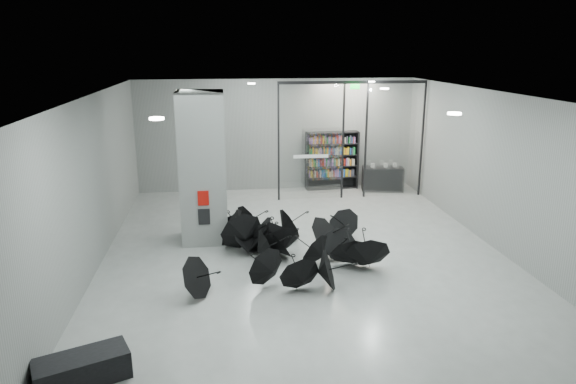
{
  "coord_description": "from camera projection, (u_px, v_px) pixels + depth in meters",
  "views": [
    {
      "loc": [
        -1.98,
        -11.47,
        5.07
      ],
      "look_at": [
        -0.3,
        1.5,
        1.4
      ],
      "focal_mm": 32.28,
      "sensor_mm": 36.0,
      "label": 1
    }
  ],
  "objects": [
    {
      "name": "umbrella_cluster",
      "position": [
        282.0,
        247.0,
        12.77
      ],
      "size": [
        5.32,
        4.52,
        1.33
      ],
      "color": "black",
      "rests_on": "ground"
    },
    {
      "name": "info_panel",
      "position": [
        204.0,
        217.0,
        13.34
      ],
      "size": [
        0.3,
        0.03,
        0.42
      ],
      "primitive_type": "cube",
      "color": "black",
      "rests_on": "column"
    },
    {
      "name": "exit_sign",
      "position": [
        355.0,
        87.0,
        16.89
      ],
      "size": [
        0.3,
        0.06,
        0.15
      ],
      "primitive_type": "cube",
      "color": "#0CE533",
      "rests_on": "room"
    },
    {
      "name": "bookshelf",
      "position": [
        332.0,
        160.0,
        18.97
      ],
      "size": [
        1.94,
        0.5,
        2.12
      ],
      "primitive_type": null,
      "rotation": [
        0.0,
        0.0,
        0.06
      ],
      "color": "black",
      "rests_on": "ground"
    },
    {
      "name": "shop_counter",
      "position": [
        382.0,
        179.0,
        18.83
      ],
      "size": [
        1.54,
        0.83,
        0.88
      ],
      "primitive_type": "cube",
      "rotation": [
        0.0,
        0.0,
        -0.17
      ],
      "color": "black",
      "rests_on": "ground"
    },
    {
      "name": "glass_partition",
      "position": [
        352.0,
        135.0,
        17.52
      ],
      "size": [
        5.06,
        0.08,
        4.0
      ],
      "color": "silver",
      "rests_on": "ground"
    },
    {
      "name": "fire_cabinet",
      "position": [
        203.0,
        198.0,
        13.21
      ],
      "size": [
        0.28,
        0.04,
        0.38
      ],
      "primitive_type": "cube",
      "color": "#A50A07",
      "rests_on": "column"
    },
    {
      "name": "bench",
      "position": [
        82.0,
        369.0,
        8.08
      ],
      "size": [
        1.53,
        1.1,
        0.45
      ],
      "primitive_type": "cube",
      "rotation": [
        0.0,
        0.0,
        0.4
      ],
      "color": "black",
      "rests_on": "ground"
    },
    {
      "name": "room",
      "position": [
        309.0,
        148.0,
        11.79
      ],
      "size": [
        14.0,
        14.02,
        4.01
      ],
      "color": "gray",
      "rests_on": "ground"
    },
    {
      "name": "column",
      "position": [
        203.0,
        168.0,
        13.62
      ],
      "size": [
        1.2,
        1.2,
        4.0
      ],
      "primitive_type": "cube",
      "color": "slate",
      "rests_on": "ground"
    }
  ]
}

